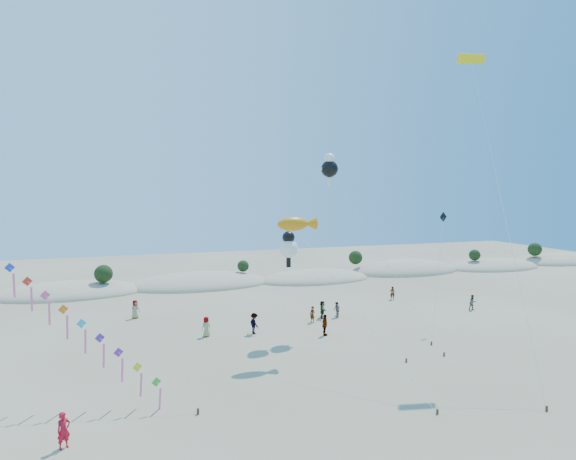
{
  "coord_description": "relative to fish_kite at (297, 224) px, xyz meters",
  "views": [
    {
      "loc": [
        -9.46,
        -18.97,
        12.47
      ],
      "look_at": [
        1.82,
        14.0,
        9.71
      ],
      "focal_mm": 30.0,
      "sensor_mm": 36.0,
      "label": 1
    }
  ],
  "objects": [
    {
      "name": "dark_kite",
      "position": [
        14.34,
        1.51,
        -2.58
      ],
      "size": [
        5.39,
        5.58,
        10.62
      ],
      "color": "#3F2D1E",
      "rests_on": "ground"
    },
    {
      "name": "flyer_foreground",
      "position": [
        -15.74,
        -10.06,
        -9.08
      ],
      "size": [
        0.79,
        0.72,
        1.81
      ],
      "primitive_type": "imported",
      "rotation": [
        0.0,
        0.0,
        0.56
      ],
      "color": "#B80E23",
      "rests_on": "ground"
    },
    {
      "name": "parafoil_kite",
      "position": [
        13.47,
        -3.09,
        12.43
      ],
      "size": [
        4.88,
        12.31,
        23.36
      ],
      "color": "#3F2D1E",
      "rests_on": "ground"
    },
    {
      "name": "dune_ridge",
      "position": [
        -2.18,
        29.21,
        -9.87
      ],
      "size": [
        145.3,
        11.49,
        5.57
      ],
      "color": "tan",
      "rests_on": "ground"
    },
    {
      "name": "fish_kite",
      "position": [
        0.0,
        0.0,
        0.0
      ],
      "size": [
        5.35,
        13.54,
        10.56
      ],
      "color": "#3F2D1E",
      "rests_on": "ground"
    },
    {
      "name": "cartoon_kite_low",
      "position": [
        0.35,
        3.08,
        -2.07
      ],
      "size": [
        7.13,
        9.12,
        9.2
      ],
      "color": "#3F2D1E",
      "rests_on": "ground"
    },
    {
      "name": "beachgoers",
      "position": [
        2.62,
        7.44,
        -9.12
      ],
      "size": [
        34.88,
        12.39,
        1.85
      ],
      "color": "slate",
      "rests_on": "ground"
    },
    {
      "name": "cartoon_kite_high",
      "position": [
        5.5,
        6.33,
        4.79
      ],
      "size": [
        5.65,
        12.19,
        16.07
      ],
      "color": "#3F2D1E",
      "rests_on": "ground"
    }
  ]
}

